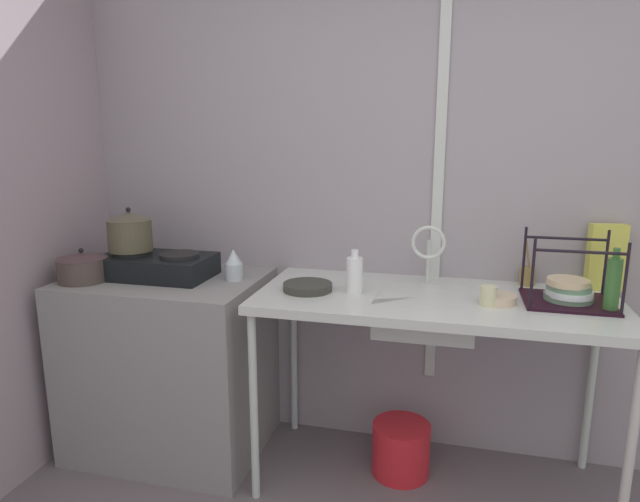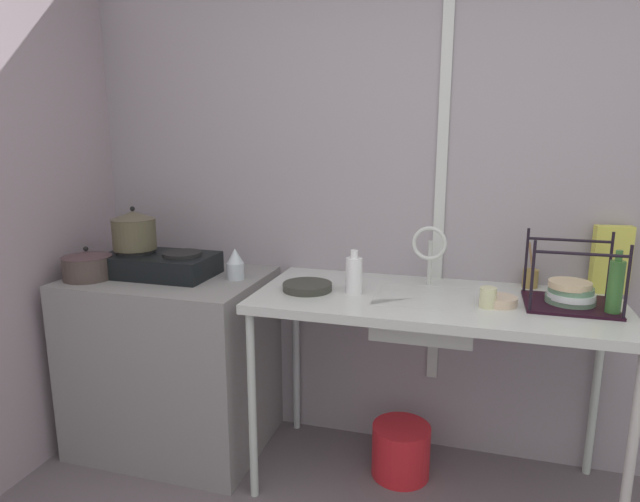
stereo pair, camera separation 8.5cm
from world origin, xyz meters
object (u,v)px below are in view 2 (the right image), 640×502
faucet (429,247)px  bottle_by_rack (615,287)px  percolator (235,264)px  cereal_box (611,260)px  bottle_by_sink (354,275)px  bucket_on_floor (401,450)px  dish_rack (570,294)px  stove (159,264)px  utensil_jar (530,278)px  pot_beside_stove (87,265)px  sink_basin (424,314)px  frying_pan (307,287)px  cup_by_rack (488,297)px  pot_on_left_burner (134,230)px  small_bowl_on_drainboard (499,301)px

faucet → bottle_by_rack: 0.75m
percolator → cereal_box: bearing=8.5°
faucet → bottle_by_sink: 0.37m
bucket_on_floor → bottle_by_sink: bearing=-162.1°
dish_rack → bucket_on_floor: bearing=179.6°
stove → utensil_jar: 1.78m
cereal_box → pot_beside_stove: bearing=-176.9°
pot_beside_stove → bottle_by_rack: size_ratio=0.91×
sink_basin → bottle_by_rack: bottle_by_rack is taller
frying_pan → percolator: bearing=167.5°
dish_rack → bucket_on_floor: 1.06m
faucet → bottle_by_sink: size_ratio=1.47×
frying_pan → cup_by_rack: cup_by_rack is taller
stove → bucket_on_floor: bearing=1.8°
percolator → frying_pan: 0.41m
pot_on_left_burner → frying_pan: pot_on_left_burner is taller
sink_basin → dish_rack: 0.59m
frying_pan → bottle_by_sink: 0.22m
stove → pot_beside_stove: pot_beside_stove is taller
dish_rack → bottle_by_rack: (0.14, -0.08, 0.06)m
pot_on_left_burner → small_bowl_on_drainboard: 1.75m
pot_beside_stove → cereal_box: (2.38, 0.45, 0.08)m
sink_basin → bottle_by_sink: bottle_by_sink is taller
percolator → cup_by_rack: 1.18m
cup_by_rack → cereal_box: 0.64m
pot_beside_stove → sink_basin: (1.60, 0.16, -0.15)m
stove → small_bowl_on_drainboard: size_ratio=3.76×
dish_rack → cereal_box: (0.19, 0.26, 0.10)m
pot_on_left_burner → cup_by_rack: bearing=-2.6°
bottle_by_sink → bucket_on_floor: bottle_by_sink is taller
faucet → small_bowl_on_drainboard: 0.39m
bottle_by_rack → cereal_box: bearing=81.2°
faucet → utensil_jar: size_ratio=1.36×
pot_on_left_burner → dish_rack: pot_on_left_burner is taller
bottle_by_sink → utensil_jar: (0.76, 0.32, -0.04)m
percolator → sink_basin: percolator is taller
bottle_by_sink → bottle_by_rack: size_ratio=0.76×
pot_beside_stove → dish_rack: size_ratio=0.67×
frying_pan → utensil_jar: (0.97, 0.33, 0.03)m
faucet → frying_pan: faucet is taller
cereal_box → pot_on_left_burner: bearing=179.9°
cup_by_rack → small_bowl_on_drainboard: (0.05, 0.05, -0.02)m
utensil_jar → bottle_by_sink: bearing=-157.2°
sink_basin → cereal_box: 0.86m
sink_basin → frying_pan: 0.53m
pot_on_left_burner → utensil_jar: pot_on_left_burner is taller
dish_rack → bottle_by_sink: dish_rack is taller
bottle_by_sink → cereal_box: size_ratio=0.65×
bucket_on_floor → utensil_jar: bearing=24.7°
faucet → cereal_box: 0.79m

